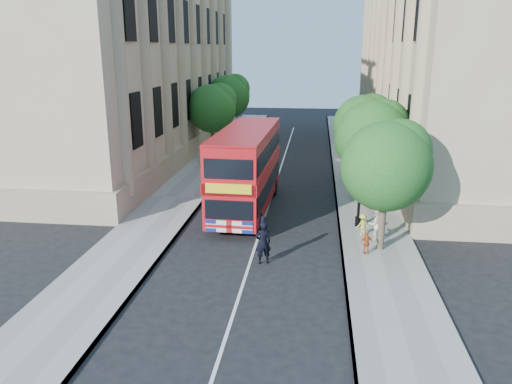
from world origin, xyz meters
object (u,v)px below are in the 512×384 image
(lamp_post, at_px, (360,182))
(police_constable, at_px, (263,243))
(double_decker_bus, at_px, (247,167))
(woman_pedestrian, at_px, (376,224))
(box_van, at_px, (242,163))

(lamp_post, relative_size, police_constable, 2.70)
(double_decker_bus, height_order, woman_pedestrian, double_decker_bus)
(police_constable, relative_size, woman_pedestrian, 1.20)
(lamp_post, distance_m, box_van, 11.81)
(box_van, height_order, woman_pedestrian, box_van)
(police_constable, bearing_deg, double_decker_bus, -97.77)
(double_decker_bus, relative_size, box_van, 2.16)
(police_constable, height_order, woman_pedestrian, police_constable)
(double_decker_bus, bearing_deg, lamp_post, -18.36)
(lamp_post, xyz_separation_m, police_constable, (-4.43, -5.00, -1.55))
(police_constable, bearing_deg, box_van, -99.04)
(box_van, height_order, police_constable, box_van)
(lamp_post, height_order, double_decker_bus, lamp_post)
(woman_pedestrian, bearing_deg, lamp_post, -83.78)
(double_decker_bus, bearing_deg, police_constable, -74.76)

